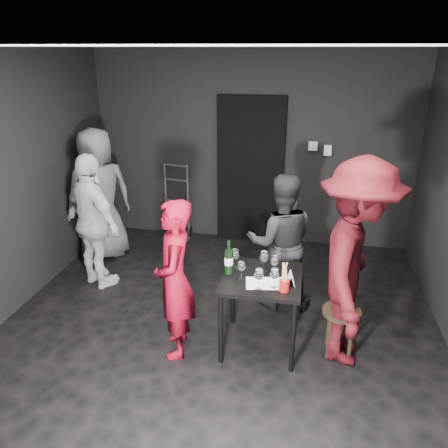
% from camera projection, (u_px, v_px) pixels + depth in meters
% --- Properties ---
extents(floor, '(4.50, 5.00, 0.02)m').
position_uv_depth(floor, '(216.00, 335.00, 4.41)').
color(floor, black).
rests_on(floor, ground).
extents(ceiling, '(4.50, 5.00, 0.02)m').
position_uv_depth(ceiling, '(213.00, 47.00, 3.39)').
color(ceiling, silver).
rests_on(ceiling, ground).
extents(wall_back, '(4.50, 0.04, 2.70)m').
position_uv_depth(wall_back, '(251.00, 150.00, 6.17)').
color(wall_back, black).
rests_on(wall_back, ground).
extents(wall_front, '(4.50, 0.04, 2.70)m').
position_uv_depth(wall_front, '(75.00, 436.00, 1.62)').
color(wall_front, black).
rests_on(wall_front, ground).
extents(doorway, '(0.95, 0.10, 2.10)m').
position_uv_depth(doorway, '(250.00, 171.00, 6.23)').
color(doorway, black).
rests_on(doorway, ground).
extents(wallbox_upper, '(0.12, 0.06, 0.12)m').
position_uv_depth(wallbox_upper, '(313.00, 146.00, 5.94)').
color(wallbox_upper, '#B7B7B2').
rests_on(wallbox_upper, wall_back).
extents(wallbox_lower, '(0.10, 0.06, 0.14)m').
position_uv_depth(wallbox_lower, '(328.00, 150.00, 5.93)').
color(wallbox_lower, '#B7B7B2').
rests_on(wallbox_lower, wall_back).
extents(hand_truck, '(0.38, 0.33, 1.14)m').
position_uv_depth(hand_truck, '(177.00, 224.00, 6.59)').
color(hand_truck, '#B2B2B7').
rests_on(hand_truck, floor).
extents(tasting_table, '(0.72, 0.72, 0.75)m').
position_uv_depth(tasting_table, '(261.00, 286.00, 4.02)').
color(tasting_table, black).
rests_on(tasting_table, floor).
extents(stool, '(0.35, 0.35, 0.47)m').
position_uv_depth(stool, '(341.00, 319.00, 4.01)').
color(stool, black).
rests_on(stool, floor).
extents(server_red, '(0.49, 0.63, 1.52)m').
position_uv_depth(server_red, '(175.00, 280.00, 3.92)').
color(server_red, maroon).
rests_on(server_red, floor).
extents(woman_black, '(0.79, 0.51, 1.53)m').
position_uv_depth(woman_black, '(281.00, 242.00, 4.67)').
color(woman_black, '#232226').
rests_on(woman_black, floor).
extents(man_maroon, '(0.93, 1.63, 2.39)m').
position_uv_depth(man_maroon, '(358.00, 238.00, 3.69)').
color(man_maroon, '#3C090E').
rests_on(man_maroon, floor).
extents(bystander_cream, '(1.13, 0.96, 1.75)m').
position_uv_depth(bystander_cream, '(93.00, 217.00, 5.04)').
color(bystander_cream, white).
rests_on(bystander_cream, floor).
extents(bystander_grey, '(1.13, 1.10, 2.09)m').
position_uv_depth(bystander_grey, '(98.00, 183.00, 5.70)').
color(bystander_grey, '#5B5B63').
rests_on(bystander_grey, floor).
extents(tasting_mat, '(0.36, 0.27, 0.00)m').
position_uv_depth(tasting_mat, '(265.00, 283.00, 3.87)').
color(tasting_mat, white).
rests_on(tasting_mat, tasting_table).
extents(wine_glass_a, '(0.07, 0.07, 0.18)m').
position_uv_depth(wine_glass_a, '(241.00, 270.00, 3.92)').
color(wine_glass_a, white).
rests_on(wine_glass_a, tasting_table).
extents(wine_glass_b, '(0.10, 0.10, 0.21)m').
position_uv_depth(wine_glass_b, '(235.00, 258.00, 4.11)').
color(wine_glass_b, white).
rests_on(wine_glass_b, tasting_table).
extents(wine_glass_c, '(0.08, 0.08, 0.22)m').
position_uv_depth(wine_glass_c, '(264.00, 260.00, 4.05)').
color(wine_glass_c, white).
rests_on(wine_glass_c, tasting_table).
extents(wine_glass_d, '(0.11, 0.11, 0.22)m').
position_uv_depth(wine_glass_d, '(259.00, 278.00, 3.73)').
color(wine_glass_d, white).
rests_on(wine_glass_d, tasting_table).
extents(wine_glass_e, '(0.10, 0.10, 0.21)m').
position_uv_depth(wine_glass_e, '(274.00, 277.00, 3.76)').
color(wine_glass_e, white).
rests_on(wine_glass_e, tasting_table).
extents(wine_glass_f, '(0.08, 0.08, 0.20)m').
position_uv_depth(wine_glass_f, '(274.00, 264.00, 4.00)').
color(wine_glass_f, white).
rests_on(wine_glass_f, tasting_table).
extents(wine_bottle, '(0.08, 0.08, 0.33)m').
position_uv_depth(wine_bottle, '(229.00, 261.00, 4.00)').
color(wine_bottle, black).
rests_on(wine_bottle, tasting_table).
extents(breadstick_cup, '(0.09, 0.09, 0.28)m').
position_uv_depth(breadstick_cup, '(285.00, 278.00, 3.71)').
color(breadstick_cup, maroon).
rests_on(breadstick_cup, tasting_table).
extents(reserved_card, '(0.10, 0.14, 0.10)m').
position_uv_depth(reserved_card, '(289.00, 278.00, 3.86)').
color(reserved_card, white).
rests_on(reserved_card, tasting_table).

